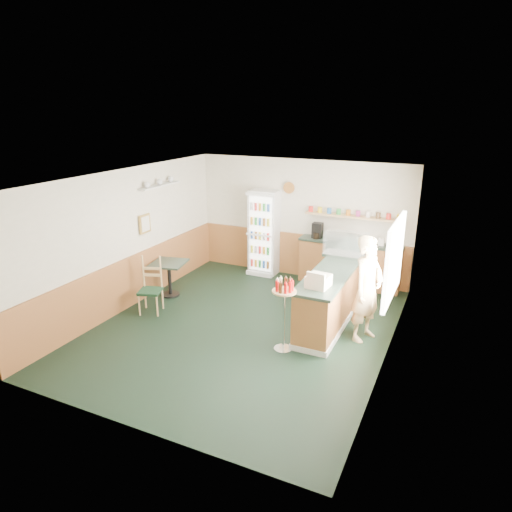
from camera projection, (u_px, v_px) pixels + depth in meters
The scene contains 13 objects.
ground at pixel (244, 327), 8.24m from camera, with size 6.00×6.00×0.00m, color black.
room_envelope at pixel (249, 235), 8.48m from camera, with size 5.04×6.02×2.72m.
service_counter at pixel (334, 295), 8.48m from camera, with size 0.68×3.01×1.01m.
back_counter at pixel (349, 262), 10.00m from camera, with size 2.24×0.42×1.69m.
drinks_fridge at pixel (264, 233), 10.62m from camera, with size 0.65×0.54×1.98m.
display_case at pixel (346, 245), 8.84m from camera, with size 0.83×0.43×0.47m.
cash_register at pixel (318, 281), 7.38m from camera, with size 0.34×0.36×0.20m, color beige.
shopkeeper at pixel (367, 289), 7.57m from camera, with size 0.61×0.44×1.82m, color tan.
condiment_stand at pixel (284, 303), 7.23m from camera, with size 0.39×0.39×1.22m.
newspaper_rack at pixel (319, 287), 8.80m from camera, with size 0.09×0.42×0.50m.
cafe_table at pixel (169, 272), 9.46m from camera, with size 0.79×0.79×0.74m.
cafe_chair at pixel (153, 283), 8.75m from camera, with size 0.52×0.52×1.09m.
dog_doorstop at pixel (303, 315), 8.39m from camera, with size 0.24×0.31×0.29m.
Camera 1 is at (3.33, -6.63, 3.81)m, focal length 32.00 mm.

